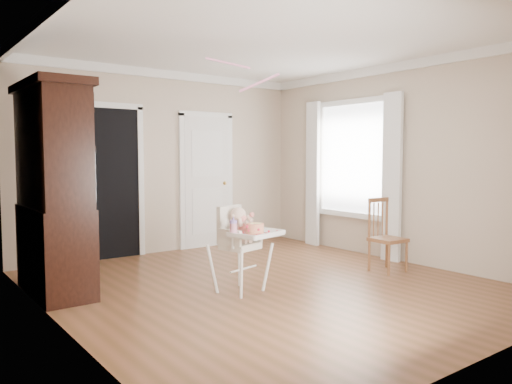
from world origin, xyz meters
TOP-DOWN VIEW (x-y plane):
  - floor at (0.00, 0.00)m, footprint 5.00×5.00m
  - ceiling at (0.00, 0.00)m, footprint 5.00×5.00m
  - wall_back at (0.00, 2.50)m, footprint 4.50×0.00m
  - wall_left at (-2.25, 0.00)m, footprint 0.00×5.00m
  - wall_right at (2.25, 0.00)m, footprint 0.00×5.00m
  - crown_molding at (0.00, 0.00)m, footprint 4.50×5.00m
  - doorway at (-0.90, 2.48)m, footprint 1.06×0.05m
  - closet_door at (0.70, 2.48)m, footprint 0.96×0.09m
  - window_right at (2.18, 0.80)m, footprint 0.13×1.84m
  - high_chair at (-0.41, -0.02)m, footprint 0.67×0.77m
  - baby at (-0.41, -0.00)m, footprint 0.29×0.21m
  - cake at (-0.38, -0.25)m, footprint 0.23×0.23m
  - sippy_cup at (-0.59, -0.16)m, footprint 0.08×0.08m
  - china_cabinet at (-1.99, 1.10)m, footprint 0.58×1.30m
  - dining_chair at (1.61, -0.33)m, footprint 0.39×0.39m
  - streamer at (-0.55, 0.00)m, footprint 0.29×0.42m

SIDE VIEW (x-z plane):
  - floor at x=0.00m, z-range 0.00..0.00m
  - dining_chair at x=1.61m, z-range -0.03..0.88m
  - high_chair at x=-0.41m, z-range 0.11..1.04m
  - cake at x=-0.38m, z-range 0.65..0.76m
  - baby at x=-0.41m, z-range 0.51..0.90m
  - sippy_cup at x=-0.59m, z-range 0.63..0.82m
  - closet_door at x=0.70m, z-range -0.04..2.09m
  - china_cabinet at x=-1.99m, z-range 0.00..2.20m
  - doorway at x=-0.90m, z-range 0.00..2.22m
  - window_right at x=2.18m, z-range 0.14..2.44m
  - wall_back at x=0.00m, z-range -0.90..3.60m
  - wall_left at x=-2.25m, z-range -1.15..3.85m
  - wall_right at x=2.25m, z-range -1.15..3.85m
  - streamer at x=-0.55m, z-range 2.31..2.46m
  - crown_molding at x=0.00m, z-range 2.58..2.70m
  - ceiling at x=0.00m, z-range 2.70..2.70m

